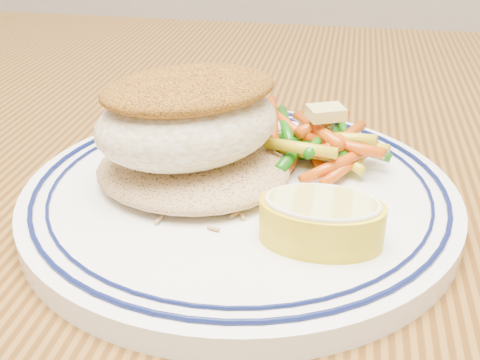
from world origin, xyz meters
name	(u,v)px	position (x,y,z in m)	size (l,w,h in m)	color
dining_table	(306,304)	(0.00, 0.00, 0.65)	(1.50, 0.90, 0.75)	#4B2D0F
plate	(240,195)	(-0.04, -0.03, 0.76)	(0.27, 0.27, 0.02)	white
rice_pilaf	(193,165)	(-0.07, -0.03, 0.78)	(0.12, 0.11, 0.02)	#A78353
fish_fillet	(188,116)	(-0.07, -0.03, 0.81)	(0.14, 0.13, 0.06)	beige
vegetable_pile	(316,141)	(0.00, 0.01, 0.78)	(0.11, 0.10, 0.03)	#B84209
butter_pat	(326,113)	(0.00, 0.02, 0.80)	(0.02, 0.02, 0.01)	#DDCA6C
lemon_wedge	(322,219)	(0.01, -0.08, 0.78)	(0.07, 0.06, 0.03)	yellow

